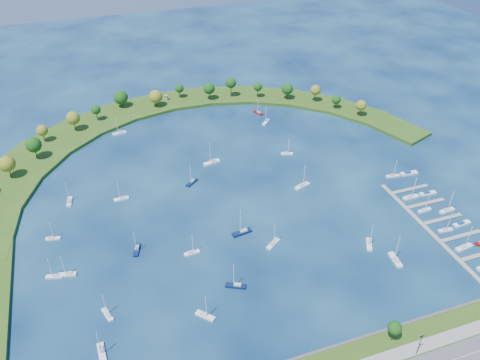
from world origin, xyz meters
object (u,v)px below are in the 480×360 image
object	(u,v)px
moored_boat_16	(266,122)
docked_boat_5	(462,224)
moored_boat_0	(302,185)
moored_boat_6	(119,133)
harbor_tower	(166,98)
moored_boat_10	(273,243)
moored_boat_11	(53,238)
moored_boat_3	(102,352)
moored_boat_14	(121,198)
moored_boat_1	(369,244)
moored_boat_5	(205,315)
moored_boat_13	(212,162)
moored_boat_17	(396,259)
moored_boat_18	(242,232)
moored_boat_20	(236,285)
moored_boat_4	(192,252)
moored_boat_8	(258,112)
moored_boat_9	(54,276)
docked_boat_9	(428,193)
docked_boat_7	(447,210)
docked_boat_6	(425,210)
docked_boat_10	(393,175)
moored_boat_15	(192,182)
docked_boat_2	(464,247)
docked_boat_11	(409,173)
moored_boat_12	(107,314)
moored_boat_21	(69,201)
dock_system	(444,229)
moored_boat_19	(287,153)
moored_boat_7	(137,249)
moored_boat_2	(67,274)
docked_boat_4	(446,230)
docked_boat_8	(411,197)

from	to	relation	value
moored_boat_16	docked_boat_5	world-z (taller)	moored_boat_16
moored_boat_0	moored_boat_6	bearing A→B (deg)	114.31
harbor_tower	moored_boat_0	xyz separation A→B (m)	(47.20, -125.16, -3.10)
moored_boat_10	moored_boat_11	xyz separation A→B (m)	(-95.70, 37.45, -0.06)
moored_boat_3	moored_boat_14	bearing A→B (deg)	165.37
moored_boat_1	moored_boat_5	size ratio (longest dim) A/B	1.03
moored_boat_10	moored_boat_13	distance (m)	75.70
moored_boat_17	moored_boat_18	world-z (taller)	moored_boat_18
moored_boat_3	moored_boat_17	distance (m)	127.83
moored_boat_20	moored_boat_5	bearing A→B (deg)	59.95
moored_boat_4	moored_boat_8	bearing A→B (deg)	52.44
moored_boat_4	moored_boat_9	xyz separation A→B (m)	(-58.97, 5.35, -0.01)
moored_boat_9	docked_boat_9	world-z (taller)	moored_boat_9
moored_boat_3	docked_boat_7	bearing A→B (deg)	96.20
docked_boat_6	docked_boat_10	distance (m)	31.50
moored_boat_15	moored_boat_20	bearing A→B (deg)	49.90
docked_boat_2	docked_boat_7	xyz separation A→B (m)	(10.51, 24.81, -0.02)
docked_boat_9	docked_boat_11	distance (m)	19.30
moored_boat_12	moored_boat_5	bearing A→B (deg)	-127.76
moored_boat_9	docked_boat_10	size ratio (longest dim) A/B	0.93
moored_boat_0	docked_boat_5	bearing A→B (deg)	-61.10
moored_boat_12	moored_boat_20	bearing A→B (deg)	-110.35
moored_boat_21	dock_system	bearing A→B (deg)	-107.97
harbor_tower	docked_boat_10	xyz separation A→B (m)	(98.75, -132.97, -3.17)
moored_boat_19	moored_boat_21	xyz separation A→B (m)	(-124.84, -6.15, 0.04)
docked_boat_10	moored_boat_7	bearing A→B (deg)	-168.00
moored_boat_5	moored_boat_18	distance (m)	50.96
moored_boat_0	moored_boat_12	size ratio (longest dim) A/B	1.23
moored_boat_2	moored_boat_0	bearing A→B (deg)	-154.50
harbor_tower	moored_boat_21	xyz separation A→B (m)	(-71.91, -98.16, -3.15)
moored_boat_15	moored_boat_19	distance (m)	61.84
moored_boat_9	moored_boat_10	size ratio (longest dim) A/B	0.83
moored_boat_20	docked_boat_2	size ratio (longest dim) A/B	0.98
moored_boat_18	docked_boat_4	xyz separation A→B (m)	(92.32, -30.28, -0.11)
docked_boat_4	moored_boat_14	bearing A→B (deg)	156.22
moored_boat_17	moored_boat_19	world-z (taller)	moored_boat_17
dock_system	moored_boat_2	bearing A→B (deg)	170.52
moored_boat_16	docked_boat_7	bearing A→B (deg)	68.92
docked_boat_5	moored_boat_5	bearing A→B (deg)	-178.56
moored_boat_1	docked_boat_7	world-z (taller)	moored_boat_1
moored_boat_21	moored_boat_17	bearing A→B (deg)	-116.52
moored_boat_16	docked_boat_9	world-z (taller)	moored_boat_16
moored_boat_1	moored_boat_10	distance (m)	44.17
moored_boat_2	moored_boat_13	xyz separation A→B (m)	(83.37, 63.96, 0.10)
moored_boat_2	docked_boat_5	size ratio (longest dim) A/B	1.20
moored_boat_16	docked_boat_4	size ratio (longest dim) A/B	1.14
moored_boat_17	docked_boat_8	bearing A→B (deg)	-35.89
moored_boat_7	moored_boat_16	bearing A→B (deg)	151.76
docked_boat_7	docked_boat_10	size ratio (longest dim) A/B	1.12
moored_boat_4	moored_boat_20	xyz separation A→B (m)	(12.31, -25.15, 0.06)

